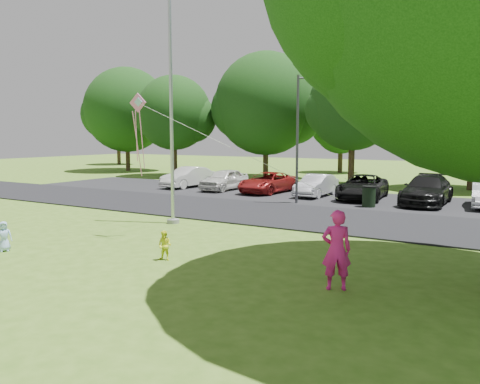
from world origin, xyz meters
The scene contains 13 objects.
ground centered at (0.00, 0.00, 0.00)m, with size 120.00×120.00×0.00m, color #436D1C.
park_road centered at (0.00, 9.00, 0.03)m, with size 60.00×6.00×0.06m, color black.
parking_strip centered at (0.00, 15.50, 0.03)m, with size 42.00×7.00×0.06m, color black.
flagpole centered at (-3.50, 5.00, 4.17)m, with size 0.50×0.50×10.00m.
street_lamp centered at (-1.04, 12.54, 3.95)m, with size 1.74×0.91×6.58m.
trash_can centered at (2.31, 13.00, 0.55)m, with size 0.69×0.69×1.09m.
tree_row centered at (1.59, 24.23, 5.71)m, with size 64.35×11.94×10.88m.
horizon_trees centered at (4.06, 33.88, 4.30)m, with size 77.46×7.20×7.02m.
parked_cars centered at (0.33, 15.64, 0.73)m, with size 22.97×5.37×1.46m.
woman centered at (4.90, 0.32, 0.93)m, with size 0.68×0.45×1.86m, color #E81E89.
child_yellow centered at (-0.12, 0.33, 0.43)m, with size 0.42×0.32×0.86m, color #F7FF28.
child_blue centered at (-5.07, -1.30, 0.46)m, with size 0.45×0.30×0.93m, color #A6CAFE.
kite centered at (-2.61, 2.26, 4.17)m, with size 8.03×2.28×2.86m.
Camera 1 is at (8.22, -9.82, 3.51)m, focal length 35.00 mm.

